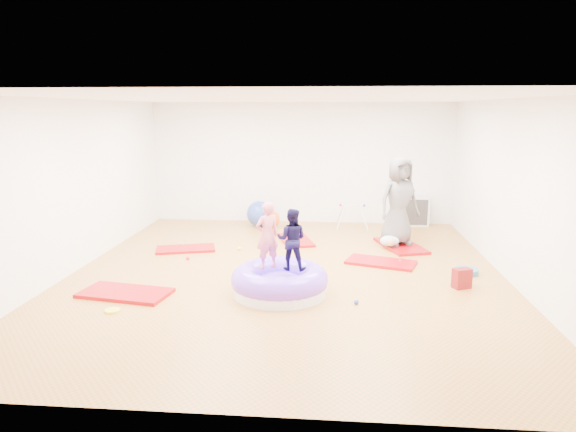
{
  "coord_description": "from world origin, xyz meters",
  "views": [
    {
      "loc": [
        0.72,
        -7.99,
        2.63
      ],
      "look_at": [
        0.0,
        0.3,
        0.9
      ],
      "focal_mm": 32.0,
      "sensor_mm": 36.0,
      "label": 1
    }
  ],
  "objects": [
    {
      "name": "backpack",
      "position": [
        2.68,
        -0.47,
        0.15
      ],
      "size": [
        0.31,
        0.26,
        0.3
      ],
      "primitive_type": "cube",
      "rotation": [
        0.0,
        0.0,
        0.43
      ],
      "color": "#C3070A",
      "rests_on": "ground"
    },
    {
      "name": "ball_pit_balls",
      "position": [
        -0.37,
        0.45,
        0.03
      ],
      "size": [
        4.16,
        2.86,
        0.07
      ],
      "color": "red",
      "rests_on": "ground"
    },
    {
      "name": "gym_mat_center_back",
      "position": [
        0.0,
        2.11,
        0.02
      ],
      "size": [
        0.85,
        1.23,
        0.05
      ],
      "primitive_type": "cube",
      "rotation": [
        0.0,
        0.0,
        1.86
      ],
      "color": "#A40011",
      "rests_on": "ground"
    },
    {
      "name": "inflatable_cushion",
      "position": [
        -0.02,
        -0.93,
        0.17
      ],
      "size": [
        1.42,
        1.42,
        0.45
      ],
      "rotation": [
        0.0,
        0.0,
        0.11
      ],
      "color": "white",
      "rests_on": "ground"
    },
    {
      "name": "adult_caregiver",
      "position": [
        2.01,
        1.89,
        0.9
      ],
      "size": [
        0.98,
        0.85,
        1.7
      ],
      "primitive_type": "imported",
      "rotation": [
        0.0,
        0.0,
        0.45
      ],
      "color": "#5C5C5E",
      "rests_on": "gym_mat_rear_right"
    },
    {
      "name": "gym_mat_mid_left",
      "position": [
        -2.05,
        1.26,
        0.02
      ],
      "size": [
        1.2,
        0.82,
        0.05
      ],
      "primitive_type": "cube",
      "rotation": [
        0.0,
        0.0,
        0.27
      ],
      "color": "#A40011",
      "rests_on": "ground"
    },
    {
      "name": "cube_shelf",
      "position": [
        2.6,
        3.79,
        0.34
      ],
      "size": [
        0.68,
        0.34,
        0.68
      ],
      "color": "silver",
      "rests_on": "ground"
    },
    {
      "name": "child_pink",
      "position": [
        -0.2,
        -0.87,
        0.9
      ],
      "size": [
        0.43,
        0.4,
        0.99
      ],
      "primitive_type": "imported",
      "rotation": [
        0.0,
        0.0,
        3.74
      ],
      "color": "#E56A7D",
      "rests_on": "inflatable_cushion"
    },
    {
      "name": "gym_mat_rear_right",
      "position": [
        2.08,
        1.84,
        0.03
      ],
      "size": [
        0.99,
        1.41,
        0.05
      ],
      "primitive_type": "cube",
      "rotation": [
        0.0,
        0.0,
        1.87
      ],
      "color": "#A40011",
      "rests_on": "ground"
    },
    {
      "name": "gym_mat_front_left",
      "position": [
        -2.24,
        -1.18,
        0.03
      ],
      "size": [
        1.37,
        0.85,
        0.05
      ],
      "primitive_type": "cube",
      "rotation": [
        0.0,
        0.0,
        -0.17
      ],
      "color": "#A40011",
      "rests_on": "ground"
    },
    {
      "name": "child_navy",
      "position": [
        0.15,
        -0.89,
        0.86
      ],
      "size": [
        0.46,
        0.38,
        0.9
      ],
      "primitive_type": "imported",
      "rotation": [
        0.0,
        0.0,
        3.05
      ],
      "color": "black",
      "rests_on": "inflatable_cushion"
    },
    {
      "name": "infant",
      "position": [
        1.84,
        1.65,
        0.16
      ],
      "size": [
        0.37,
        0.37,
        0.22
      ],
      "color": "silver",
      "rests_on": "gym_mat_rear_right"
    },
    {
      "name": "gym_mat_right",
      "position": [
        1.59,
        0.69,
        0.02
      ],
      "size": [
        1.29,
        0.93,
        0.05
      ],
      "primitive_type": "cube",
      "rotation": [
        0.0,
        0.0,
        -0.33
      ],
      "color": "#A40011",
      "rests_on": "ground"
    },
    {
      "name": "exercise_ball_orange",
      "position": [
        -0.64,
        3.27,
        0.2
      ],
      "size": [
        0.4,
        0.4,
        0.4
      ],
      "primitive_type": "sphere",
      "color": "#E45516",
      "rests_on": "ground"
    },
    {
      "name": "yellow_toy",
      "position": [
        -2.16,
        -1.81,
        0.02
      ],
      "size": [
        0.2,
        0.2,
        0.03
      ],
      "primitive_type": "cylinder",
      "color": "#FFFB21",
      "rests_on": "ground"
    },
    {
      "name": "infant_play_gym",
      "position": [
        1.18,
        3.41,
        0.36
      ],
      "size": [
        0.71,
        0.67,
        0.54
      ],
      "rotation": [
        0.0,
        0.0,
        -0.14
      ],
      "color": "silver",
      "rests_on": "ground"
    },
    {
      "name": "room",
      "position": [
        0.0,
        0.0,
        1.4
      ],
      "size": [
        7.01,
        8.01,
        2.81
      ],
      "color": "#C8753C",
      "rests_on": "ground"
    },
    {
      "name": "exercise_ball_blue",
      "position": [
        -0.93,
        3.42,
        0.29
      ],
      "size": [
        0.58,
        0.58,
        0.58
      ],
      "primitive_type": "sphere",
      "color": "#2D47AA",
      "rests_on": "ground"
    },
    {
      "name": "balance_disc",
      "position": [
        2.93,
        0.24,
        0.04
      ],
      "size": [
        0.39,
        0.39,
        0.09
      ],
      "primitive_type": "cylinder",
      "color": "teal",
      "rests_on": "ground"
    }
  ]
}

